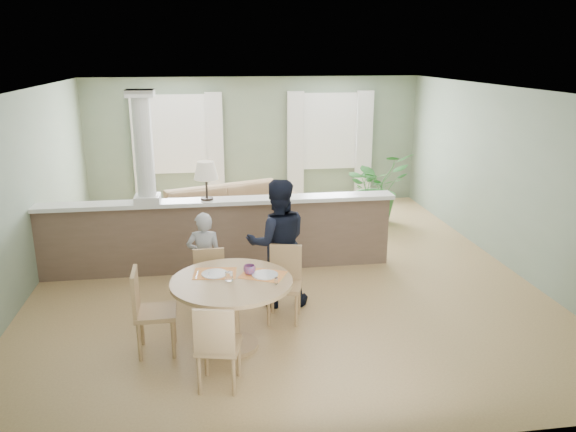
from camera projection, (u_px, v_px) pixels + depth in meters
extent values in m
plane|color=tan|center=(280.00, 271.00, 8.49)|extent=(8.00, 8.00, 0.00)
cube|color=gray|center=(255.00, 142.00, 11.90)|extent=(7.00, 0.02, 2.70)
cube|color=gray|center=(25.00, 193.00, 7.62)|extent=(0.02, 8.00, 2.70)
cube|color=gray|center=(506.00, 177.00, 8.60)|extent=(0.02, 8.00, 2.70)
cube|color=gray|center=(348.00, 302.00, 4.31)|extent=(7.00, 0.02, 2.70)
cube|color=white|center=(279.00, 89.00, 7.73)|extent=(7.00, 8.00, 0.02)
cube|color=white|center=(178.00, 134.00, 11.60)|extent=(1.10, 0.02, 1.50)
cube|color=white|center=(178.00, 134.00, 11.57)|extent=(1.22, 0.04, 1.62)
cube|color=white|center=(329.00, 131.00, 12.04)|extent=(1.10, 0.02, 1.50)
cube|color=white|center=(330.00, 131.00, 12.02)|extent=(1.22, 0.04, 1.62)
cube|color=silver|center=(141.00, 150.00, 11.49)|extent=(0.35, 0.10, 2.30)
cube|color=silver|center=(215.00, 148.00, 11.70)|extent=(0.35, 0.10, 2.30)
cube|color=silver|center=(295.00, 146.00, 11.94)|extent=(0.35, 0.10, 2.30)
cube|color=silver|center=(364.00, 145.00, 12.15)|extent=(0.35, 0.10, 2.30)
cube|color=brown|center=(219.00, 237.00, 8.41)|extent=(5.20, 0.22, 1.05)
cube|color=white|center=(217.00, 201.00, 8.25)|extent=(5.32, 0.36, 0.06)
cube|color=white|center=(148.00, 199.00, 8.09)|extent=(0.36, 0.36, 0.10)
cylinder|color=white|center=(144.00, 147.00, 7.88)|extent=(0.26, 0.26, 1.39)
cube|color=white|center=(140.00, 93.00, 7.67)|extent=(0.38, 0.38, 0.10)
cylinder|color=black|center=(207.00, 199.00, 8.22)|extent=(0.18, 0.18, 0.03)
cylinder|color=black|center=(207.00, 188.00, 8.17)|extent=(0.03, 0.03, 0.28)
cone|color=beige|center=(206.00, 170.00, 8.10)|extent=(0.36, 0.36, 0.26)
imported|color=#8F6E4E|center=(231.00, 211.00, 10.20)|extent=(3.03, 1.99, 0.82)
imported|color=#2D6F2C|center=(376.00, 187.00, 10.78)|extent=(1.54, 1.44, 1.37)
cylinder|color=tan|center=(233.00, 345.00, 6.33)|extent=(0.56, 0.56, 0.04)
cylinder|color=tan|center=(232.00, 314.00, 6.22)|extent=(0.15, 0.15, 0.72)
cylinder|color=tan|center=(231.00, 282.00, 6.11)|extent=(1.34, 1.34, 0.04)
cube|color=#E24532|center=(215.00, 273.00, 6.29)|extent=(0.51, 0.39, 0.01)
cube|color=#E24532|center=(263.00, 275.00, 6.25)|extent=(0.58, 0.52, 0.01)
cylinder|color=white|center=(215.00, 274.00, 6.25)|extent=(0.29, 0.29, 0.01)
cylinder|color=white|center=(265.00, 275.00, 6.22)|extent=(0.29, 0.29, 0.01)
cylinder|color=white|center=(229.00, 276.00, 6.07)|extent=(0.08, 0.08, 0.10)
cube|color=silver|center=(208.00, 275.00, 6.20)|extent=(0.03, 0.19, 0.00)
cube|color=silver|center=(197.00, 275.00, 6.23)|extent=(0.04, 0.24, 0.00)
cylinder|color=white|center=(276.00, 281.00, 5.99)|extent=(0.04, 0.04, 0.07)
cylinder|color=silver|center=(276.00, 277.00, 5.98)|extent=(0.04, 0.04, 0.01)
imported|color=#245DA8|center=(249.00, 270.00, 6.26)|extent=(0.15, 0.15, 0.10)
cube|color=tan|center=(210.00, 289.00, 6.82)|extent=(0.41, 0.41, 0.05)
cylinder|color=tan|center=(198.00, 313.00, 6.70)|extent=(0.04, 0.04, 0.41)
cylinder|color=tan|center=(225.00, 310.00, 6.75)|extent=(0.04, 0.04, 0.41)
cylinder|color=tan|center=(198.00, 301.00, 7.01)|extent=(0.04, 0.04, 0.41)
cylinder|color=tan|center=(224.00, 299.00, 7.06)|extent=(0.04, 0.04, 0.41)
cube|color=tan|center=(209.00, 265.00, 6.92)|extent=(0.38, 0.05, 0.44)
cube|color=tan|center=(284.00, 286.00, 6.85)|extent=(0.51, 0.51, 0.05)
cylinder|color=tan|center=(269.00, 309.00, 6.77)|extent=(0.04, 0.04, 0.43)
cylinder|color=tan|center=(296.00, 310.00, 6.74)|extent=(0.04, 0.04, 0.43)
cylinder|color=tan|center=(272.00, 297.00, 7.09)|extent=(0.04, 0.04, 0.43)
cylinder|color=tan|center=(299.00, 299.00, 7.06)|extent=(0.04, 0.04, 0.43)
cube|color=tan|center=(286.00, 262.00, 6.96)|extent=(0.39, 0.14, 0.45)
cube|color=tan|center=(219.00, 345.00, 5.48)|extent=(0.49, 0.49, 0.05)
cylinder|color=tan|center=(239.00, 358.00, 5.69)|extent=(0.04, 0.04, 0.42)
cylinder|color=tan|center=(206.00, 357.00, 5.71)|extent=(0.04, 0.04, 0.42)
cylinder|color=tan|center=(234.00, 376.00, 5.37)|extent=(0.04, 0.04, 0.42)
cylinder|color=tan|center=(199.00, 375.00, 5.39)|extent=(0.04, 0.04, 0.42)
cube|color=tan|center=(214.00, 332.00, 5.23)|extent=(0.39, 0.12, 0.45)
cube|color=tan|center=(156.00, 313.00, 6.11)|extent=(0.45, 0.45, 0.05)
cylinder|color=tan|center=(173.00, 339.00, 6.04)|extent=(0.04, 0.04, 0.45)
cylinder|color=tan|center=(174.00, 324.00, 6.37)|extent=(0.04, 0.04, 0.45)
cylinder|color=tan|center=(139.00, 342.00, 5.98)|extent=(0.04, 0.04, 0.45)
cylinder|color=tan|center=(142.00, 327.00, 6.32)|extent=(0.04, 0.04, 0.45)
cube|color=tan|center=(135.00, 292.00, 6.00)|extent=(0.05, 0.42, 0.48)
imported|color=#9E9EA3|center=(205.00, 259.00, 7.24)|extent=(0.48, 0.34, 1.25)
imported|color=black|center=(278.00, 243.00, 7.20)|extent=(0.82, 0.64, 1.68)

